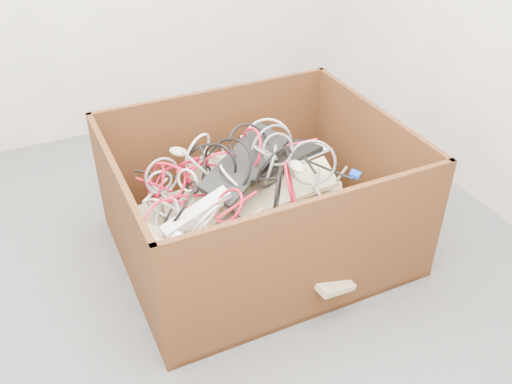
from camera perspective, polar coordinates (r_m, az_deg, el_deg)
name	(u,v)px	position (r m, az deg, el deg)	size (l,w,h in m)	color
ground	(205,271)	(2.55, -5.17, -8.03)	(3.00, 3.00, 0.00)	#535355
cardboard_box	(255,222)	(2.57, -0.15, -3.06)	(1.21, 1.01, 0.61)	#3B220E
keyboard_pile	(260,195)	(2.52, 0.38, -0.36)	(1.13, 0.92, 0.39)	tan
mice_scatter	(262,192)	(2.40, 0.62, 0.05)	(0.81, 0.78, 0.21)	beige
power_strip_left	(197,213)	(2.28, -6.05, -2.10)	(0.31, 0.06, 0.04)	white
power_strip_right	(206,251)	(2.16, -5.11, -5.99)	(0.28, 0.06, 0.04)	white
vga_plug	(355,174)	(2.56, 10.02, 1.78)	(0.04, 0.04, 0.02)	blue
cable_tangle	(225,176)	(2.43, -3.18, 1.60)	(1.06, 0.77, 0.41)	red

